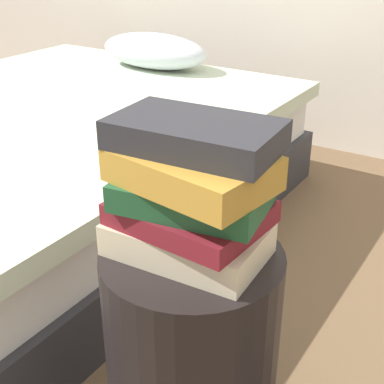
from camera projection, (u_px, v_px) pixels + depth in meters
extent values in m
cube|color=#2D2D33|center=(37.00, 196.00, 2.16)|extent=(1.54, 2.03, 0.22)
cube|color=white|center=(31.00, 149.00, 2.07)|extent=(1.48, 1.95, 0.18)
cube|color=beige|center=(27.00, 119.00, 2.02)|extent=(1.57, 1.99, 0.06)
ellipsoid|color=silver|center=(154.00, 51.00, 2.57)|extent=(0.57, 0.29, 0.16)
cylinder|color=black|center=(192.00, 360.00, 1.14)|extent=(0.35, 0.35, 0.52)
cube|color=beige|center=(187.00, 239.00, 1.01)|extent=(0.29, 0.19, 0.06)
cube|color=maroon|center=(191.00, 213.00, 1.00)|extent=(0.28, 0.23, 0.04)
cube|color=#1E512D|center=(193.00, 194.00, 0.96)|extent=(0.28, 0.20, 0.05)
cube|color=#B7842D|center=(192.00, 169.00, 0.93)|extent=(0.29, 0.22, 0.06)
cube|color=#28282D|center=(196.00, 135.00, 0.92)|extent=(0.30, 0.18, 0.05)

